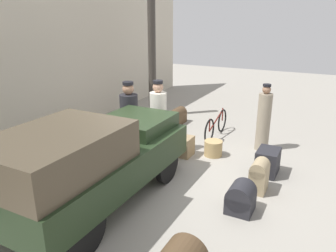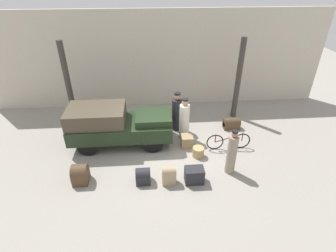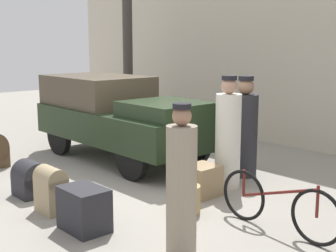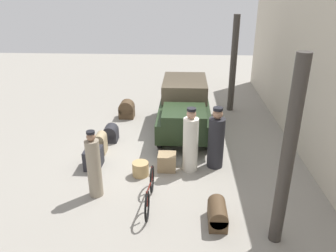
# 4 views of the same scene
# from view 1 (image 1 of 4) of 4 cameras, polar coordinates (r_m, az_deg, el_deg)

# --- Properties ---
(ground_plane) EXTENTS (30.00, 30.00, 0.00)m
(ground_plane) POSITION_cam_1_polar(r_m,az_deg,el_deg) (6.98, 0.71, -8.13)
(ground_plane) COLOR gray
(station_building_facade) EXTENTS (16.00, 0.15, 4.50)m
(station_building_facade) POSITION_cam_1_polar(r_m,az_deg,el_deg) (8.89, -23.89, 11.31)
(station_building_facade) COLOR beige
(station_building_facade) RESTS_ON ground
(canopy_pillar_right) EXTENTS (0.24, 0.24, 3.61)m
(canopy_pillar_right) POSITION_cam_1_polar(r_m,az_deg,el_deg) (10.51, -2.79, 11.28)
(canopy_pillar_right) COLOR #38332D
(canopy_pillar_right) RESTS_ON ground
(truck) EXTENTS (3.84, 1.61, 1.57)m
(truck) POSITION_cam_1_polar(r_m,az_deg,el_deg) (5.61, -13.34, -5.61)
(truck) COLOR black
(truck) RESTS_ON ground
(bicycle) EXTENTS (1.69, 0.04, 0.69)m
(bicycle) POSITION_cam_1_polar(r_m,az_deg,el_deg) (8.94, 8.37, 0.12)
(bicycle) COLOR black
(bicycle) RESTS_ON ground
(wicker_basket) EXTENTS (0.42, 0.42, 0.37)m
(wicker_basket) POSITION_cam_1_polar(r_m,az_deg,el_deg) (7.80, 7.89, -3.85)
(wicker_basket) COLOR tan
(wicker_basket) RESTS_ON ground
(conductor_in_dark_uniform) EXTENTS (0.40, 0.40, 1.75)m
(conductor_in_dark_uniform) POSITION_cam_1_polar(r_m,az_deg,el_deg) (7.77, -1.70, 1.06)
(conductor_in_dark_uniform) COLOR silver
(conductor_in_dark_uniform) RESTS_ON ground
(porter_carrying_trunk) EXTENTS (0.43, 0.43, 1.69)m
(porter_carrying_trunk) POSITION_cam_1_polar(r_m,az_deg,el_deg) (7.95, -6.75, 1.09)
(porter_carrying_trunk) COLOR #232328
(porter_carrying_trunk) RESTS_ON ground
(porter_lifting_near_truck) EXTENTS (0.32, 0.32, 1.64)m
(porter_lifting_near_truck) POSITION_cam_1_polar(r_m,az_deg,el_deg) (8.22, 16.32, 0.99)
(porter_lifting_near_truck) COLOR gray
(porter_lifting_near_truck) RESTS_ON ground
(trunk_umber_medium) EXTENTS (0.44, 0.30, 0.62)m
(trunk_umber_medium) POSITION_cam_1_polar(r_m,az_deg,el_deg) (6.39, 15.58, -8.23)
(trunk_umber_medium) COLOR #9E8966
(trunk_umber_medium) RESTS_ON ground
(suitcase_black_upright) EXTENTS (0.69, 0.37, 0.48)m
(suitcase_black_upright) POSITION_cam_1_polar(r_m,az_deg,el_deg) (9.99, 1.54, 1.67)
(suitcase_black_upright) COLOR #4C3823
(suitcase_black_upright) RESTS_ON ground
(suitcase_small_leather) EXTENTS (0.60, 0.43, 0.53)m
(suitcase_small_leather) POSITION_cam_1_polar(r_m,az_deg,el_deg) (7.15, 16.96, -5.98)
(suitcase_small_leather) COLOR #232328
(suitcase_small_leather) RESTS_ON ground
(trunk_large_brown) EXTENTS (0.43, 0.47, 0.46)m
(trunk_large_brown) POSITION_cam_1_polar(r_m,az_deg,el_deg) (7.74, 2.46, -3.49)
(trunk_large_brown) COLOR #937A56
(trunk_large_brown) RESTS_ON ground
(suitcase_tan_flat) EXTENTS (0.46, 0.44, 0.52)m
(suitcase_tan_flat) POSITION_cam_1_polar(r_m,az_deg,el_deg) (5.74, 12.55, -12.18)
(suitcase_tan_flat) COLOR #232328
(suitcase_tan_flat) RESTS_ON ground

